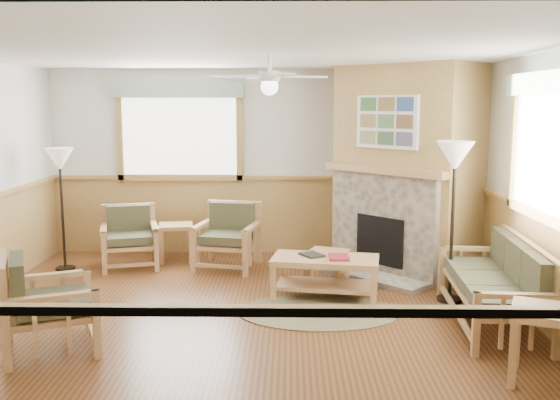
{
  "coord_description": "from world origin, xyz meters",
  "views": [
    {
      "loc": [
        0.51,
        -6.12,
        2.21
      ],
      "look_at": [
        0.4,
        0.7,
        1.15
      ],
      "focal_mm": 40.0,
      "sensor_mm": 36.0,
      "label": 1
    }
  ],
  "objects_px": {
    "armchair_back_right": "(227,237)",
    "footstool": "(327,268)",
    "end_table_chairs": "(176,242)",
    "sofa": "(492,283)",
    "floor_lamp_right": "(452,222)",
    "coffee_table": "(325,278)",
    "armchair_back_left": "(130,237)",
    "floor_lamp_left": "(62,209)",
    "armchair_left": "(50,302)",
    "end_table_sofa": "(546,346)"
  },
  "relations": [
    {
      "from": "armchair_back_right",
      "to": "footstool",
      "type": "distance_m",
      "value": 1.52
    },
    {
      "from": "end_table_chairs",
      "to": "sofa",
      "type": "bearing_deg",
      "value": -34.29
    },
    {
      "from": "footstool",
      "to": "armchair_back_right",
      "type": "bearing_deg",
      "value": 151.08
    },
    {
      "from": "end_table_chairs",
      "to": "floor_lamp_right",
      "type": "relative_size",
      "value": 0.29
    },
    {
      "from": "armchair_back_right",
      "to": "coffee_table",
      "type": "bearing_deg",
      "value": -34.52
    },
    {
      "from": "armchair_back_left",
      "to": "end_table_chairs",
      "type": "height_order",
      "value": "armchair_back_left"
    },
    {
      "from": "floor_lamp_right",
      "to": "end_table_chairs",
      "type": "bearing_deg",
      "value": 152.61
    },
    {
      "from": "floor_lamp_left",
      "to": "floor_lamp_right",
      "type": "relative_size",
      "value": 0.91
    },
    {
      "from": "sofa",
      "to": "floor_lamp_left",
      "type": "distance_m",
      "value": 5.45
    },
    {
      "from": "end_table_chairs",
      "to": "coffee_table",
      "type": "bearing_deg",
      "value": -40.16
    },
    {
      "from": "armchair_back_left",
      "to": "end_table_chairs",
      "type": "distance_m",
      "value": 0.69
    },
    {
      "from": "armchair_left",
      "to": "floor_lamp_right",
      "type": "relative_size",
      "value": 0.49
    },
    {
      "from": "floor_lamp_left",
      "to": "armchair_back_left",
      "type": "bearing_deg",
      "value": 9.62
    },
    {
      "from": "end_table_chairs",
      "to": "floor_lamp_right",
      "type": "xyz_separation_m",
      "value": [
        3.42,
        -1.77,
        0.64
      ]
    },
    {
      "from": "sofa",
      "to": "floor_lamp_right",
      "type": "height_order",
      "value": "floor_lamp_right"
    },
    {
      "from": "armchair_back_left",
      "to": "end_table_sofa",
      "type": "height_order",
      "value": "armchair_back_left"
    },
    {
      "from": "coffee_table",
      "to": "footstool",
      "type": "bearing_deg",
      "value": 93.05
    },
    {
      "from": "armchair_back_left",
      "to": "coffee_table",
      "type": "relative_size",
      "value": 0.68
    },
    {
      "from": "sofa",
      "to": "armchair_back_left",
      "type": "distance_m",
      "value": 4.73
    },
    {
      "from": "armchair_back_right",
      "to": "armchair_left",
      "type": "distance_m",
      "value": 3.14
    },
    {
      "from": "sofa",
      "to": "armchair_back_right",
      "type": "relative_size",
      "value": 2.12
    },
    {
      "from": "sofa",
      "to": "coffee_table",
      "type": "height_order",
      "value": "sofa"
    },
    {
      "from": "footstool",
      "to": "floor_lamp_left",
      "type": "bearing_deg",
      "value": 169.92
    },
    {
      "from": "armchair_back_right",
      "to": "end_table_chairs",
      "type": "relative_size",
      "value": 1.65
    },
    {
      "from": "armchair_back_left",
      "to": "armchair_left",
      "type": "xyz_separation_m",
      "value": [
        0.02,
        -2.9,
        0.03
      ]
    },
    {
      "from": "armchair_left",
      "to": "footstool",
      "type": "height_order",
      "value": "armchair_left"
    },
    {
      "from": "armchair_left",
      "to": "coffee_table",
      "type": "bearing_deg",
      "value": -82.32
    },
    {
      "from": "end_table_sofa",
      "to": "floor_lamp_right",
      "type": "distance_m",
      "value": 2.17
    },
    {
      "from": "sofa",
      "to": "coffee_table",
      "type": "relative_size",
      "value": 1.53
    },
    {
      "from": "floor_lamp_right",
      "to": "armchair_back_right",
      "type": "bearing_deg",
      "value": 152.64
    },
    {
      "from": "armchair_back_left",
      "to": "footstool",
      "type": "xyz_separation_m",
      "value": [
        2.64,
        -0.76,
        -0.21
      ]
    },
    {
      "from": "sofa",
      "to": "coffee_table",
      "type": "distance_m",
      "value": 1.83
    },
    {
      "from": "sofa",
      "to": "armchair_back_right",
      "type": "bearing_deg",
      "value": -122.04
    },
    {
      "from": "armchair_back_right",
      "to": "footstool",
      "type": "height_order",
      "value": "armchair_back_right"
    },
    {
      "from": "armchair_back_right",
      "to": "coffee_table",
      "type": "relative_size",
      "value": 0.72
    },
    {
      "from": "sofa",
      "to": "end_table_chairs",
      "type": "height_order",
      "value": "sofa"
    },
    {
      "from": "sofa",
      "to": "armchair_back_left",
      "type": "relative_size",
      "value": 2.24
    },
    {
      "from": "armchair_back_right",
      "to": "coffee_table",
      "type": "height_order",
      "value": "armchair_back_right"
    },
    {
      "from": "sofa",
      "to": "armchair_back_right",
      "type": "distance_m",
      "value": 3.57
    },
    {
      "from": "armchair_back_right",
      "to": "coffee_table",
      "type": "distance_m",
      "value": 1.82
    },
    {
      "from": "end_table_chairs",
      "to": "floor_lamp_left",
      "type": "height_order",
      "value": "floor_lamp_left"
    },
    {
      "from": "floor_lamp_right",
      "to": "armchair_back_left",
      "type": "bearing_deg",
      "value": 160.48
    },
    {
      "from": "end_table_chairs",
      "to": "floor_lamp_left",
      "type": "bearing_deg",
      "value": -160.46
    },
    {
      "from": "armchair_back_left",
      "to": "floor_lamp_left",
      "type": "bearing_deg",
      "value": 173.9
    },
    {
      "from": "coffee_table",
      "to": "end_table_chairs",
      "type": "relative_size",
      "value": 2.28
    },
    {
      "from": "floor_lamp_left",
      "to": "sofa",
      "type": "bearing_deg",
      "value": -21.44
    },
    {
      "from": "armchair_back_right",
      "to": "floor_lamp_left",
      "type": "xyz_separation_m",
      "value": [
        -2.18,
        -0.11,
        0.39
      ]
    },
    {
      "from": "sofa",
      "to": "armchair_left",
      "type": "height_order",
      "value": "armchair_left"
    },
    {
      "from": "armchair_back_left",
      "to": "floor_lamp_left",
      "type": "height_order",
      "value": "floor_lamp_left"
    },
    {
      "from": "armchair_back_left",
      "to": "coffee_table",
      "type": "height_order",
      "value": "armchair_back_left"
    }
  ]
}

